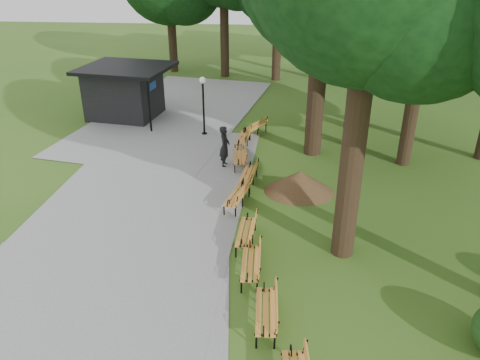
# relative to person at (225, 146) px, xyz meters

# --- Properties ---
(ground) EXTENTS (100.00, 100.00, 0.00)m
(ground) POSITION_rel_person_xyz_m (1.12, -6.82, -0.93)
(ground) COLOR #325A19
(ground) RESTS_ON ground
(path) EXTENTS (12.00, 38.00, 0.06)m
(path) POSITION_rel_person_xyz_m (-2.88, -3.82, -0.90)
(path) COLOR gray
(path) RESTS_ON ground
(person) EXTENTS (0.47, 0.69, 1.86)m
(person) POSITION_rel_person_xyz_m (0.00, 0.00, 0.00)
(person) COLOR black
(person) RESTS_ON ground
(kiosk) EXTENTS (5.29, 4.78, 2.94)m
(kiosk) POSITION_rel_person_xyz_m (-6.49, 6.31, 0.54)
(kiosk) COLOR black
(kiosk) RESTS_ON ground
(lamp_post) EXTENTS (0.32, 0.32, 3.04)m
(lamp_post) POSITION_rel_person_xyz_m (-1.53, 3.77, 1.27)
(lamp_post) COLOR black
(lamp_post) RESTS_ON ground
(dirt_mound) EXTENTS (2.35, 2.35, 0.90)m
(dirt_mound) POSITION_rel_person_xyz_m (3.25, -2.22, -0.48)
(dirt_mound) COLOR #47301C
(dirt_mound) RESTS_ON ground
(bench_1) EXTENTS (0.71, 1.92, 0.88)m
(bench_1) POSITION_rel_person_xyz_m (2.21, -9.71, -0.49)
(bench_1) COLOR orange
(bench_1) RESTS_ON ground
(bench_2) EXTENTS (0.69, 1.92, 0.88)m
(bench_2) POSITION_rel_person_xyz_m (1.68, -7.71, -0.49)
(bench_2) COLOR orange
(bench_2) RESTS_ON ground
(bench_3) EXTENTS (0.72, 1.92, 0.88)m
(bench_3) POSITION_rel_person_xyz_m (1.42, -6.05, -0.49)
(bench_3) COLOR orange
(bench_3) RESTS_ON ground
(bench_4) EXTENTS (1.05, 1.99, 0.88)m
(bench_4) POSITION_rel_person_xyz_m (0.89, -3.59, -0.49)
(bench_4) COLOR orange
(bench_4) RESTS_ON ground
(bench_5) EXTENTS (0.83, 1.96, 0.88)m
(bench_5) POSITION_rel_person_xyz_m (1.16, -1.79, -0.49)
(bench_5) COLOR orange
(bench_5) RESTS_ON ground
(bench_6) EXTENTS (0.85, 1.96, 0.88)m
(bench_6) POSITION_rel_person_xyz_m (0.65, 0.07, -0.49)
(bench_6) COLOR orange
(bench_6) RESTS_ON ground
(bench_7) EXTENTS (0.82, 1.95, 0.88)m
(bench_7) POSITION_rel_person_xyz_m (0.61, 2.31, -0.49)
(bench_7) COLOR orange
(bench_7) RESTS_ON ground
(bench_8) EXTENTS (1.47, 1.97, 0.88)m
(bench_8) POSITION_rel_person_xyz_m (1.06, 3.91, -0.49)
(bench_8) COLOR orange
(bench_8) RESTS_ON ground
(lawn_tree_1) EXTENTS (6.66, 6.66, 10.20)m
(lawn_tree_1) POSITION_rel_person_xyz_m (7.99, 0.98, 5.91)
(lawn_tree_1) COLOR black
(lawn_tree_1) RESTS_ON ground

